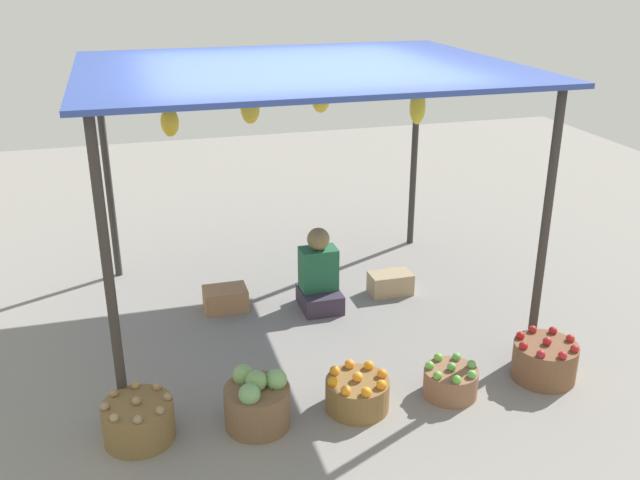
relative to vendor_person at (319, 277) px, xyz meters
name	(u,v)px	position (x,y,z in m)	size (l,w,h in m)	color
ground_plane	(301,310)	(-0.18, -0.03, -0.30)	(14.00, 14.00, 0.00)	gray
market_stall_structure	(299,82)	(-0.18, -0.02, 1.81)	(3.55, 2.87, 2.25)	#38332D
vendor_person	(319,277)	(0.00, 0.00, 0.00)	(0.36, 0.44, 0.78)	#382E3F
basket_potatoes	(139,421)	(-1.72, -1.56, -0.16)	(0.48, 0.48, 0.33)	olive
basket_cabbages	(257,402)	(-0.91, -1.63, -0.11)	(0.46, 0.46, 0.43)	brown
basket_oranges	(357,393)	(-0.17, -1.63, -0.17)	(0.47, 0.47, 0.30)	brown
basket_green_apples	(451,381)	(0.56, -1.66, -0.18)	(0.41, 0.41, 0.27)	#8A5F45
basket_red_apples	(545,360)	(1.36, -1.65, -0.15)	(0.49, 0.49, 0.35)	brown
wooden_crate_near_vendor	(390,283)	(0.75, 0.08, -0.19)	(0.41, 0.24, 0.21)	tan
wooden_crate_stacked_rear	(225,299)	(-0.85, 0.19, -0.20)	(0.40, 0.28, 0.21)	#A77950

